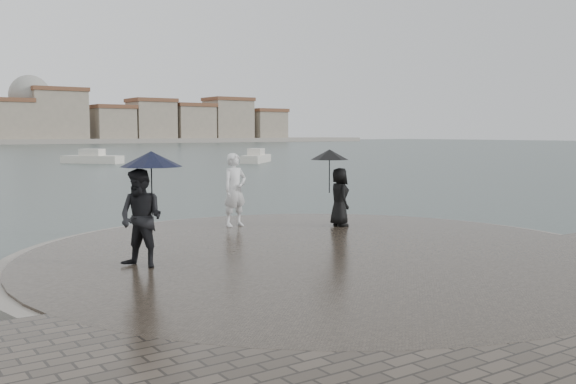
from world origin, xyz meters
TOP-DOWN VIEW (x-y plane):
  - ground at (0.00, 0.00)m, footprint 400.00×400.00m
  - kerb_ring at (0.00, 3.50)m, footprint 12.50×12.50m
  - quay_tip at (0.00, 3.50)m, footprint 11.90×11.90m
  - statue at (0.24, 7.52)m, footprint 0.73×0.52m
  - visitor_left at (-3.54, 4.13)m, footprint 1.31×1.19m
  - visitor_right at (2.35, 6.07)m, footprint 1.08×1.01m
  - boats at (8.96, 44.55)m, footprint 33.84×16.40m

SIDE VIEW (x-z plane):
  - ground at x=0.00m, z-range 0.00..0.00m
  - kerb_ring at x=0.00m, z-range 0.00..0.32m
  - quay_tip at x=0.00m, z-range 0.00..0.36m
  - boats at x=8.96m, z-range -0.37..1.13m
  - statue at x=0.24m, z-range 0.36..2.21m
  - visitor_right at x=2.35m, z-range 0.49..2.44m
  - visitor_left at x=-3.54m, z-range 0.48..2.52m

